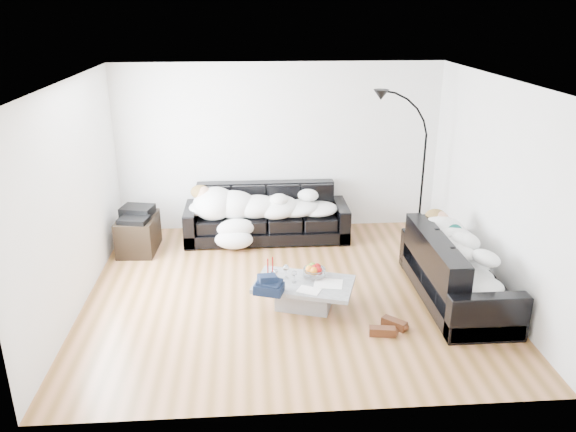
{
  "coord_description": "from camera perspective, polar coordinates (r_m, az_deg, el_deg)",
  "views": [
    {
      "loc": [
        -0.47,
        -6.26,
        3.38
      ],
      "look_at": [
        0.0,
        0.3,
        0.9
      ],
      "focal_mm": 35.0,
      "sensor_mm": 36.0,
      "label": 1
    }
  ],
  "objects": [
    {
      "name": "sleeper_back",
      "position": [
        8.42,
        -2.19,
        1.57
      ],
      "size": [
        2.09,
        0.72,
        0.42
      ],
      "primitive_type": null,
      "color": "white",
      "rests_on": "sofa_back"
    },
    {
      "name": "coffee_table",
      "position": [
        6.7,
        1.62,
        -8.0
      ],
      "size": [
        1.28,
        0.98,
        0.33
      ],
      "primitive_type": "cube",
      "rotation": [
        0.0,
        0.0,
        -0.31
      ],
      "color": "#939699",
      "rests_on": "ground"
    },
    {
      "name": "candle_left",
      "position": [
        6.72,
        -2.06,
        -5.28
      ],
      "size": [
        0.05,
        0.05,
        0.22
      ],
      "primitive_type": "cylinder",
      "rotation": [
        0.0,
        0.0,
        -0.25
      ],
      "color": "maroon",
      "rests_on": "coffee_table"
    },
    {
      "name": "ground",
      "position": [
        7.13,
        0.18,
        -7.64
      ],
      "size": [
        5.0,
        5.0,
        0.0
      ],
      "primitive_type": "plane",
      "color": "brown",
      "rests_on": "ground"
    },
    {
      "name": "wine_glass_c",
      "position": [
        6.58,
        0.63,
        -6.19
      ],
      "size": [
        0.08,
        0.08,
        0.15
      ],
      "primitive_type": "cylinder",
      "rotation": [
        0.0,
        0.0,
        0.22
      ],
      "color": "white",
      "rests_on": "coffee_table"
    },
    {
      "name": "navy_jacket",
      "position": [
        6.3,
        -2.23,
        -6.61
      ],
      "size": [
        0.35,
        0.3,
        0.17
      ],
      "primitive_type": null,
      "rotation": [
        0.0,
        0.0,
        -0.05
      ],
      "color": "black",
      "rests_on": "coffee_table"
    },
    {
      "name": "floor_lamp",
      "position": [
        8.49,
        13.52,
        3.85
      ],
      "size": [
        0.75,
        0.33,
        2.02
      ],
      "primitive_type": null,
      "rotation": [
        0.0,
        0.0,
        -0.06
      ],
      "color": "black",
      "rests_on": "ground"
    },
    {
      "name": "wall_left",
      "position": [
        6.9,
        -21.01,
        1.71
      ],
      "size": [
        0.02,
        4.5,
        2.6
      ],
      "primitive_type": "cube",
      "color": "silver",
      "rests_on": "ground"
    },
    {
      "name": "wine_glass_a",
      "position": [
        6.67,
        -0.21,
        -5.68
      ],
      "size": [
        0.08,
        0.08,
        0.18
      ],
      "primitive_type": "cylinder",
      "rotation": [
        0.0,
        0.0,
        0.01
      ],
      "color": "white",
      "rests_on": "coffee_table"
    },
    {
      "name": "newspaper_b",
      "position": [
        6.44,
        2.14,
        -7.54
      ],
      "size": [
        0.31,
        0.27,
        0.01
      ],
      "primitive_type": "cube",
      "rotation": [
        0.0,
        0.0,
        -0.47
      ],
      "color": "silver",
      "rests_on": "coffee_table"
    },
    {
      "name": "teal_cushion",
      "position": [
        7.48,
        15.05,
        -0.91
      ],
      "size": [
        0.42,
        0.38,
        0.2
      ],
      "primitive_type": "ellipsoid",
      "rotation": [
        0.0,
        0.0,
        0.24
      ],
      "color": "#0A463C",
      "rests_on": "sofa_right"
    },
    {
      "name": "sleeper_right",
      "position": [
        6.99,
        17.05,
        -3.44
      ],
      "size": [
        0.73,
        1.73,
        0.42
      ],
      "primitive_type": null,
      "rotation": [
        0.0,
        0.0,
        1.57
      ],
      "color": "white",
      "rests_on": "sofa_right"
    },
    {
      "name": "wall_right",
      "position": [
        7.23,
        20.37,
        2.63
      ],
      "size": [
        0.02,
        4.5,
        2.6
      ],
      "primitive_type": "cube",
      "color": "silver",
      "rests_on": "ground"
    },
    {
      "name": "stereo",
      "position": [
        8.34,
        -15.17,
        0.3
      ],
      "size": [
        0.5,
        0.43,
        0.13
      ],
      "primitive_type": "cube",
      "rotation": [
        0.0,
        0.0,
        -0.21
      ],
      "color": "black",
      "rests_on": "av_cabinet"
    },
    {
      "name": "ceiling",
      "position": [
        6.33,
        0.2,
        13.58
      ],
      "size": [
        5.0,
        5.0,
        0.0
      ],
      "primitive_type": "plane",
      "color": "white",
      "rests_on": "ground"
    },
    {
      "name": "av_cabinet",
      "position": [
        8.45,
        -14.97,
        -1.76
      ],
      "size": [
        0.56,
        0.78,
        0.52
      ],
      "primitive_type": "cube",
      "rotation": [
        0.0,
        0.0,
        -0.05
      ],
      "color": "black",
      "rests_on": "ground"
    },
    {
      "name": "fruit_bowl",
      "position": [
        6.72,
        2.7,
        -5.54
      ],
      "size": [
        0.32,
        0.32,
        0.16
      ],
      "primitive_type": "cylinder",
      "rotation": [
        0.0,
        0.0,
        -0.24
      ],
      "color": "white",
      "rests_on": "coffee_table"
    },
    {
      "name": "sofa_back",
      "position": [
        8.54,
        -2.19,
        0.25
      ],
      "size": [
        2.46,
        0.85,
        0.81
      ],
      "primitive_type": "cube",
      "color": "black",
      "rests_on": "ground"
    },
    {
      "name": "candle_right",
      "position": [
        6.78,
        -1.57,
        -5.05
      ],
      "size": [
        0.04,
        0.04,
        0.21
      ],
      "primitive_type": "cylinder",
      "rotation": [
        0.0,
        0.0,
        0.02
      ],
      "color": "maroon",
      "rests_on": "coffee_table"
    },
    {
      "name": "sofa_right",
      "position": [
        7.08,
        16.87,
        -5.09
      ],
      "size": [
        0.87,
        2.02,
        0.82
      ],
      "primitive_type": "cube",
      "rotation": [
        0.0,
        0.0,
        1.57
      ],
      "color": "black",
      "rests_on": "ground"
    },
    {
      "name": "shoes",
      "position": [
        6.39,
        10.13,
        -11.07
      ],
      "size": [
        0.57,
        0.5,
        0.11
      ],
      "primitive_type": null,
      "rotation": [
        0.0,
        0.0,
        -0.36
      ],
      "color": "#472311",
      "rests_on": "ground"
    },
    {
      "name": "wall_back",
      "position": [
        8.77,
        -0.93,
        6.94
      ],
      "size": [
        5.0,
        0.02,
        2.6
      ],
      "primitive_type": "cube",
      "color": "silver",
      "rests_on": "ground"
    },
    {
      "name": "wine_glass_b",
      "position": [
        6.61,
        -1.27,
        -6.05
      ],
      "size": [
        0.08,
        0.08,
        0.15
      ],
      "primitive_type": "cylinder",
      "rotation": [
        0.0,
        0.0,
        0.26
      ],
      "color": "white",
      "rests_on": "coffee_table"
    },
    {
      "name": "newspaper_a",
      "position": [
        6.6,
        4.12,
        -6.85
      ],
      "size": [
        0.38,
        0.32,
        0.01
      ],
      "primitive_type": "cube",
      "rotation": [
        0.0,
        0.0,
        -0.22
      ],
      "color": "silver",
      "rests_on": "coffee_table"
    }
  ]
}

